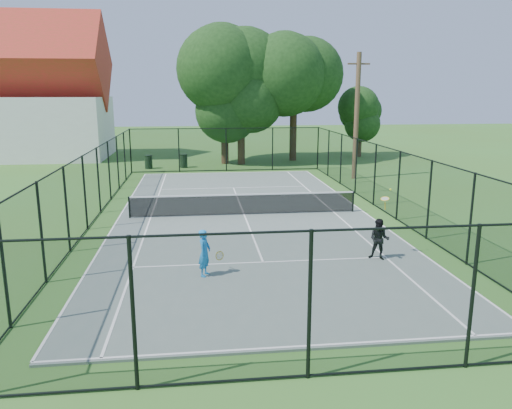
{
  "coord_description": "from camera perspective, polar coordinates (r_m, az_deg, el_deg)",
  "views": [
    {
      "loc": [
        -2.03,
        -21.53,
        5.44
      ],
      "look_at": [
        0.18,
        -3.0,
        1.2
      ],
      "focal_mm": 35.0,
      "sensor_mm": 36.0,
      "label": 1
    }
  ],
  "objects": [
    {
      "name": "fence",
      "position": [
        21.99,
        -1.38,
        2.47
      ],
      "size": [
        13.1,
        26.1,
        3.0
      ],
      "color": "black",
      "rests_on": "ground"
    },
    {
      "name": "trash_bin_right",
      "position": [
        36.88,
        -8.27,
        4.97
      ],
      "size": [
        0.58,
        0.58,
        0.99
      ],
      "color": "black",
      "rests_on": "ground"
    },
    {
      "name": "trash_bin_left",
      "position": [
        36.82,
        -12.18,
        4.8
      ],
      "size": [
        0.58,
        0.58,
        0.98
      ],
      "color": "black",
      "rests_on": "ground"
    },
    {
      "name": "tennis_net",
      "position": [
        22.17,
        -1.37,
        0.13
      ],
      "size": [
        10.08,
        0.08,
        0.95
      ],
      "color": "black",
      "rests_on": "tennis_court"
    },
    {
      "name": "utility_pole",
      "position": [
        32.15,
        11.42,
        9.9
      ],
      "size": [
        1.4,
        0.3,
        7.78
      ],
      "color": "#4C3823",
      "rests_on": "ground"
    },
    {
      "name": "tree_near_mid",
      "position": [
        37.95,
        -1.73,
        11.56
      ],
      "size": [
        5.74,
        5.74,
        7.51
      ],
      "color": "#332114",
      "rests_on": "ground"
    },
    {
      "name": "building",
      "position": [
        46.04,
        -26.27,
        10.88
      ],
      "size": [
        15.3,
        8.15,
        11.87
      ],
      "color": "silver",
      "rests_on": "ground"
    },
    {
      "name": "tree_near_left",
      "position": [
        38.32,
        -3.69,
        14.15
      ],
      "size": [
        7.92,
        7.92,
        10.33
      ],
      "color": "#332114",
      "rests_on": "ground"
    },
    {
      "name": "player_black",
      "position": [
        16.76,
        13.91,
        -3.85
      ],
      "size": [
        0.9,
        0.88,
        2.27
      ],
      "color": "black",
      "rests_on": "tennis_court"
    },
    {
      "name": "tree_near_right",
      "position": [
        40.28,
        4.35,
        13.3
      ],
      "size": [
        6.63,
        6.63,
        9.14
      ],
      "color": "#332114",
      "rests_on": "ground"
    },
    {
      "name": "ground",
      "position": [
        22.3,
        -1.36,
        -1.32
      ],
      "size": [
        120.0,
        120.0,
        0.0
      ],
      "primitive_type": "plane",
      "color": "#3D6623"
    },
    {
      "name": "player_blue",
      "position": [
        14.93,
        -5.88,
        -5.52
      ],
      "size": [
        0.84,
        0.61,
        1.42
      ],
      "color": "#1779C7",
      "rests_on": "tennis_court"
    },
    {
      "name": "tennis_court",
      "position": [
        22.3,
        -1.36,
        -1.25
      ],
      "size": [
        11.0,
        24.0,
        0.06
      ],
      "primitive_type": "cube",
      "color": "slate",
      "rests_on": "ground"
    },
    {
      "name": "tree_far_right",
      "position": [
        43.53,
        11.73,
        9.49
      ],
      "size": [
        3.83,
        3.83,
        5.06
      ],
      "color": "#332114",
      "rests_on": "ground"
    }
  ]
}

